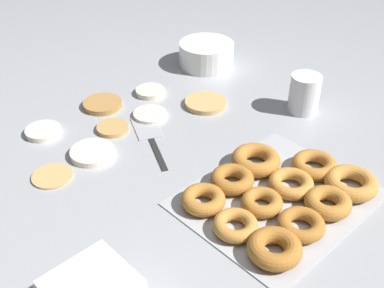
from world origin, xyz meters
TOP-DOWN VIEW (x-y plane):
  - ground_plane at (0.00, 0.00)m, footprint 3.00×3.00m
  - pancake_0 at (0.08, 0.11)m, footprint 0.09×0.09m
  - pancake_1 at (-0.13, 0.07)m, footprint 0.10×0.10m
  - pancake_2 at (0.22, 0.05)m, footprint 0.11×0.11m
  - pancake_3 at (-0.17, 0.23)m, footprint 0.09×0.09m
  - pancake_4 at (-0.24, 0.06)m, footprint 0.09×0.09m
  - pancake_5 at (0.01, 0.24)m, footprint 0.10×0.10m
  - pancake_6 at (0.15, 0.20)m, footprint 0.08×0.08m
  - pancake_7 at (-0.03, 0.12)m, footprint 0.08×0.08m
  - donut_tray at (0.06, -0.33)m, footprint 0.38×0.31m
  - batter_bowl at (0.40, 0.22)m, footprint 0.17×0.17m
  - paper_cup at (0.39, -0.15)m, footprint 0.08×0.08m
  - spatula at (0.02, 0.05)m, footprint 0.14×0.23m

SIDE VIEW (x-z plane):
  - ground_plane at x=0.00m, z-range 0.00..0.00m
  - spatula at x=0.02m, z-range 0.00..0.01m
  - pancake_4 at x=-0.24m, z-range 0.00..0.01m
  - pancake_0 at x=0.08m, z-range 0.00..0.01m
  - pancake_7 at x=-0.03m, z-range 0.00..0.01m
  - pancake_2 at x=0.22m, z-range 0.00..0.01m
  - pancake_3 at x=-0.17m, z-range 0.00..0.01m
  - pancake_6 at x=0.15m, z-range 0.00..0.01m
  - pancake_5 at x=0.01m, z-range 0.00..0.01m
  - pancake_1 at x=-0.13m, z-range 0.00..0.02m
  - donut_tray at x=0.06m, z-range 0.00..0.04m
  - batter_bowl at x=0.40m, z-range 0.00..0.07m
  - paper_cup at x=0.39m, z-range 0.00..0.10m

